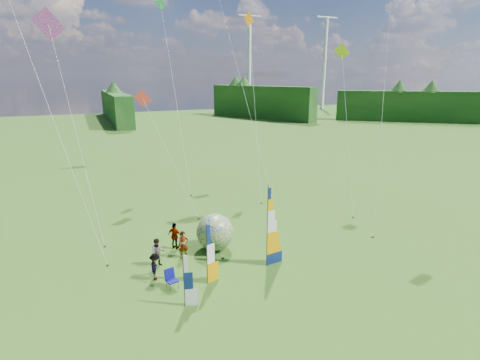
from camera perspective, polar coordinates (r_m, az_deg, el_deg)
name	(u,v)px	position (r m, az deg, el deg)	size (l,w,h in m)	color
ground	(285,290)	(22.07, 6.81, -16.26)	(220.00, 220.00, 0.00)	#4F8220
treeline_ring	(287,224)	(20.24, 7.18, -6.61)	(210.00, 210.00, 8.00)	#335E22
turbine_left	(324,65)	(136.72, 12.72, 16.79)	(8.00, 1.20, 30.00)	silver
turbine_right	(249,64)	(130.13, 1.43, 17.22)	(8.00, 1.20, 30.00)	silver
feather_banner_main	(267,228)	(23.22, 4.18, -7.32)	(1.39, 0.10, 5.16)	navy
side_banner_left	(207,255)	(21.68, -5.07, -11.34)	(1.00, 0.10, 3.61)	#E99700
side_banner_far	(184,281)	(20.05, -8.54, -15.02)	(0.88, 0.10, 2.93)	white
bol_inflatable	(215,232)	(25.90, -3.85, -7.93)	(2.54, 2.54, 2.54)	#001997
spectator_a	(183,245)	(25.11, -8.61, -9.74)	(0.68, 0.45, 1.86)	#66594C
spectator_b	(158,253)	(24.41, -12.41, -10.74)	(0.90, 0.44, 1.85)	#66594C
spectator_c	(155,267)	(23.02, -12.82, -12.76)	(1.07, 0.39, 1.65)	#66594C
spectator_d	(175,236)	(26.48, -9.90, -8.39)	(1.10, 0.45, 1.87)	#66594C
camp_chair	(172,279)	(22.08, -10.33, -14.68)	(0.66, 0.66, 1.14)	#090C5B
kite_whale	(243,80)	(39.03, 0.41, 15.06)	(4.41, 14.38, 22.37)	black
kite_rainbow_delta	(74,120)	(29.32, -23.91, 8.38)	(5.84, 10.55, 17.14)	#F90030
kite_parafoil	(383,102)	(30.96, 21.01, 11.04)	(7.73, 8.53, 19.33)	red
small_kite_red	(169,148)	(33.50, -10.77, 4.82)	(5.43, 10.78, 10.93)	red
small_kite_orange	(255,100)	(37.89, 2.28, 12.07)	(5.12, 11.30, 18.47)	orange
small_kite_yellow	(348,123)	(35.02, 16.08, 8.32)	(5.63, 9.52, 15.00)	#E2F515
small_kite_pink	(57,125)	(25.18, -26.10, 7.52)	(5.76, 6.22, 17.49)	#FD2B8C
small_kite_green	(175,90)	(40.77, -9.89, 13.39)	(2.35, 12.28, 20.28)	green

